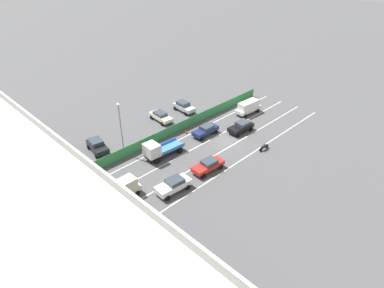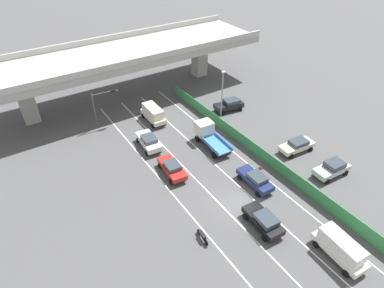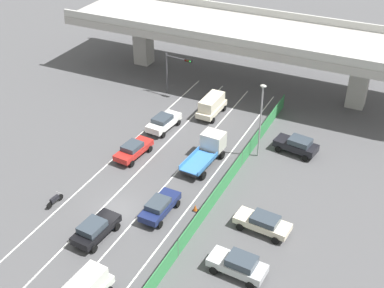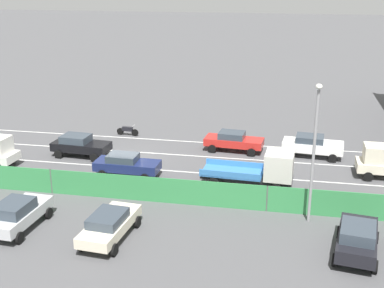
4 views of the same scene
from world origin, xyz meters
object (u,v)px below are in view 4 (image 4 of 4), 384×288
flatbed_truck_blue (264,169)px  motorcycle (128,130)px  car_sedan_black (80,145)px  parked_sedan_dark (357,238)px  street_lamp (315,142)px  car_sedan_red (233,140)px  parked_sedan_cream (109,224)px  car_sedan_white (312,145)px  parked_wagon_silver (18,213)px  car_sedan_navy (126,164)px  traffic_cone (141,188)px

flatbed_truck_blue → motorcycle: 15.21m
car_sedan_black → parked_sedan_dark: size_ratio=0.99×
flatbed_truck_blue → motorcycle: flatbed_truck_blue is taller
motorcycle → street_lamp: street_lamp is taller
car_sedan_red → street_lamp: size_ratio=0.59×
motorcycle → parked_sedan_cream: parked_sedan_cream is taller
car_sedan_white → parked_wagon_silver: size_ratio=1.04×
street_lamp → flatbed_truck_blue: bearing=-146.3°
car_sedan_navy → flatbed_truck_blue: 9.34m
parked_sedan_cream → car_sedan_white: bearing=144.4°
car_sedan_black → car_sedan_navy: bearing=55.7°
car_sedan_white → parked_sedan_dark: bearing=7.0°
motorcycle → parked_wagon_silver: (17.23, -0.58, 0.48)m
parked_wagon_silver → traffic_cone: size_ratio=7.15×
car_sedan_black → parked_sedan_dark: (10.91, 18.98, 0.04)m
car_sedan_white → car_sedan_navy: car_sedan_white is taller
car_sedan_black → car_sedan_red: 11.76m
car_sedan_white → traffic_cone: bearing=-50.4°
motorcycle → parked_sedan_cream: (17.31, 4.64, 0.40)m
car_sedan_red → parked_sedan_cream: 15.77m
car_sedan_navy → motorcycle: 9.27m
car_sedan_black → parked_wagon_silver: (11.61, 1.34, 0.03)m
car_sedan_red → parked_sedan_dark: size_ratio=1.03×
car_sedan_red → car_sedan_black: bearing=-73.4°
motorcycle → car_sedan_navy: bearing=17.5°
parked_sedan_dark → street_lamp: street_lamp is taller
flatbed_truck_blue → motorcycle: (-9.15, -12.12, -0.85)m
car_sedan_black → car_sedan_white: bearing=100.7°
car_sedan_black → car_sedan_navy: size_ratio=0.99×
car_sedan_white → car_sedan_red: bearing=-91.2°
parked_sedan_dark → street_lamp: size_ratio=0.58×
flatbed_truck_blue → car_sedan_navy: bearing=-91.9°
car_sedan_black → motorcycle: size_ratio=2.27×
parked_sedan_cream → street_lamp: size_ratio=0.60×
car_sedan_red → parked_wagon_silver: (14.97, -9.93, 0.07)m
car_sedan_white → parked_sedan_cream: size_ratio=0.99×
car_sedan_navy → car_sedan_white: bearing=117.2°
street_lamp → car_sedan_navy: bearing=-110.1°
parked_wagon_silver → traffic_cone: parked_wagon_silver is taller
car_sedan_black → parked_sedan_cream: car_sedan_black is taller
parked_sedan_cream → parked_wagon_silver: bearing=-90.9°
motorcycle → car_sedan_white: bearing=81.2°
car_sedan_white → parked_sedan_cream: car_sedan_white is taller
car_sedan_navy → parked_wagon_silver: parked_wagon_silver is taller
car_sedan_red → traffic_cone: bearing=-28.0°
car_sedan_white → motorcycle: car_sedan_white is taller
car_sedan_white → car_sedan_navy: size_ratio=1.03×
motorcycle → parked_sedan_dark: 23.76m
flatbed_truck_blue → parked_wagon_silver: size_ratio=1.35×
car_sedan_red → traffic_cone: (9.06, -4.82, -0.58)m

